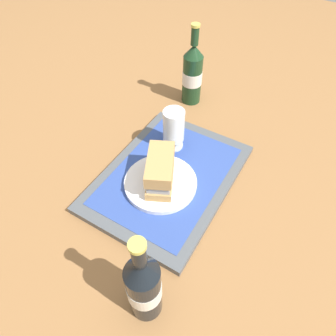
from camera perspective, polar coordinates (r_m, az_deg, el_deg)
The scene contains 8 objects.
ground_plane at distance 0.85m, azimuth -0.00°, elevation -2.21°, with size 3.00×3.00×0.00m, color olive.
tray at distance 0.84m, azimuth -0.00°, elevation -1.78°, with size 0.44×0.32×0.02m, color #4C5156.
placemat at distance 0.84m, azimuth -0.00°, elevation -1.32°, with size 0.38×0.27×0.00m, color #2D4793.
plate at distance 0.81m, azimuth -1.21°, elevation -2.83°, with size 0.19×0.19×0.01m, color white.
sandwich at distance 0.77m, azimuth -1.24°, elevation -0.34°, with size 0.14×0.11×0.08m.
beer_glass at distance 0.86m, azimuth 1.06°, elevation 7.41°, with size 0.06×0.06×0.12m.
beer_bottle at distance 1.06m, azimuth 4.52°, elevation 16.93°, with size 0.07×0.07×0.27m.
second_bottle at distance 0.60m, azimuth -4.48°, elevation -20.90°, with size 0.07×0.07×0.27m.
Camera 1 is at (-0.46, -0.27, 0.66)m, focal length 33.08 mm.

